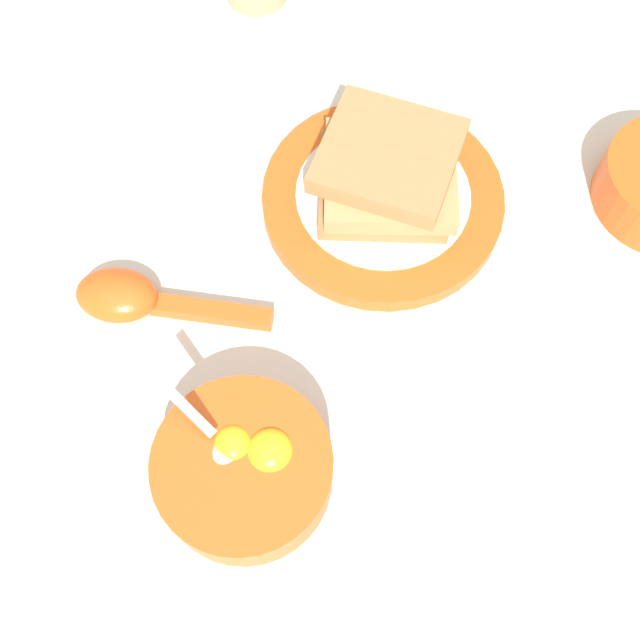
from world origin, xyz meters
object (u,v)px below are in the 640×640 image
object	(u,v)px
toast_sandwich	(387,172)
soup_spoon	(134,298)
egg_bowl	(244,469)
toast_plate	(382,199)

from	to	relation	value
toast_sandwich	soup_spoon	distance (m)	0.24
egg_bowl	toast_sandwich	world-z (taller)	egg_bowl
egg_bowl	soup_spoon	bearing A→B (deg)	-113.97
toast_plate	soup_spoon	size ratio (longest dim) A/B	1.31
toast_plate	toast_sandwich	world-z (taller)	toast_sandwich
egg_bowl	soup_spoon	distance (m)	0.18
egg_bowl	toast_sandwich	xyz separation A→B (m)	(-0.27, -0.04, 0.02)
toast_plate	toast_sandwich	xyz separation A→B (m)	(-0.00, -0.00, 0.04)
toast_sandwich	soup_spoon	xyz separation A→B (m)	(0.20, -0.12, -0.03)
egg_bowl	toast_plate	distance (m)	0.27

